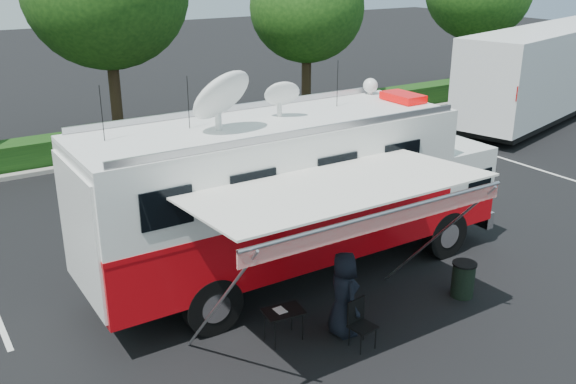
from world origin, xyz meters
The scene contains 10 objects.
ground_plane centered at (0.00, 0.00, 0.00)m, with size 120.00×120.00×0.00m, color black.
back_border centered at (1.14, 12.90, 5.00)m, with size 60.00×6.14×8.87m.
stall_lines centered at (-0.50, 3.00, 0.00)m, with size 24.12×5.50×0.01m.
command_truck centered at (-0.09, 0.00, 2.09)m, with size 10.18×2.80×4.89m.
awning centered at (-1.00, -2.90, 3.15)m, with size 5.56×2.85×3.35m.
person centered at (-0.73, -2.68, 0.00)m, with size 0.87×0.57×1.78m, color black.
folding_table centered at (-1.86, -2.24, 0.61)m, with size 0.84×0.65×0.66m.
folding_chair centered at (-0.71, -3.16, 0.56)m, with size 0.51×0.54×0.95m.
trash_bin centered at (2.44, -2.91, 0.41)m, with size 0.54×0.54×0.81m.
semi_trailer centered at (18.17, 6.76, 2.19)m, with size 13.71×6.23×4.14m.
Camera 1 is at (-7.66, -11.47, 7.18)m, focal length 40.00 mm.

